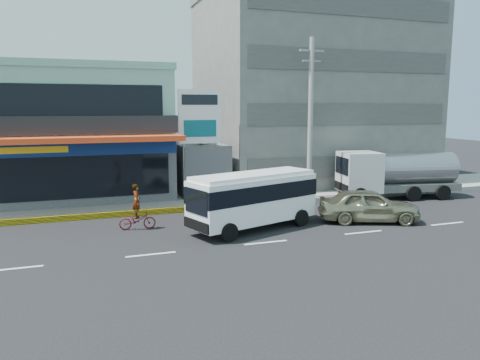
# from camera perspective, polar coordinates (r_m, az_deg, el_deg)

# --- Properties ---
(ground) EXTENTS (120.00, 120.00, 0.00)m
(ground) POSITION_cam_1_polar(r_m,az_deg,el_deg) (20.65, 3.15, -7.63)
(ground) COLOR black
(ground) RESTS_ON ground
(sidewalk) EXTENTS (70.00, 5.00, 0.30)m
(sidewalk) POSITION_cam_1_polar(r_m,az_deg,el_deg) (31.04, 4.91, -1.76)
(sidewalk) COLOR gray
(sidewalk) RESTS_ON ground
(shop_building) EXTENTS (12.40, 11.70, 8.00)m
(shop_building) POSITION_cam_1_polar(r_m,az_deg,el_deg) (32.25, -20.18, 5.02)
(shop_building) COLOR #404045
(shop_building) RESTS_ON ground
(concrete_building) EXTENTS (16.00, 12.00, 14.00)m
(concrete_building) POSITION_cam_1_polar(r_m,az_deg,el_deg) (37.68, 8.58, 10.51)
(concrete_building) COLOR gray
(concrete_building) RESTS_ON ground
(gap_structure) EXTENTS (3.00, 6.00, 3.50)m
(gap_structure) POSITION_cam_1_polar(r_m,az_deg,el_deg) (31.48, -5.27, 1.33)
(gap_structure) COLOR #404045
(gap_structure) RESTS_ON ground
(satellite_dish) EXTENTS (1.50, 1.50, 0.15)m
(satellite_dish) POSITION_cam_1_polar(r_m,az_deg,el_deg) (30.33, -4.85, 4.52)
(satellite_dish) COLOR slate
(satellite_dish) RESTS_ON gap_structure
(billboard) EXTENTS (2.60, 0.18, 6.90)m
(billboard) POSITION_cam_1_polar(r_m,az_deg,el_deg) (28.39, -4.94, 6.95)
(billboard) COLOR gray
(billboard) RESTS_ON ground
(utility_pole_near) EXTENTS (1.60, 0.30, 10.00)m
(utility_pole_near) POSITION_cam_1_polar(r_m,az_deg,el_deg) (29.08, 8.58, 7.37)
(utility_pole_near) COLOR #999993
(utility_pole_near) RESTS_ON ground
(minibus) EXTENTS (6.87, 4.04, 2.74)m
(minibus) POSITION_cam_1_polar(r_m,az_deg,el_deg) (22.52, 1.65, -1.95)
(minibus) COLOR white
(minibus) RESTS_ON ground
(sedan) EXTENTS (5.46, 3.73, 1.72)m
(sedan) POSITION_cam_1_polar(r_m,az_deg,el_deg) (24.99, 15.42, -2.99)
(sedan) COLOR tan
(sedan) RESTS_ON ground
(tanker_truck) EXTENTS (7.99, 3.58, 3.04)m
(tanker_truck) POSITION_cam_1_polar(r_m,az_deg,el_deg) (31.75, 18.23, 0.77)
(tanker_truck) COLOR silver
(tanker_truck) RESTS_ON ground
(motorcycle_rider) EXTENTS (1.78, 0.76, 2.23)m
(motorcycle_rider) POSITION_cam_1_polar(r_m,az_deg,el_deg) (23.17, -12.42, -4.13)
(motorcycle_rider) COLOR #560C17
(motorcycle_rider) RESTS_ON ground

